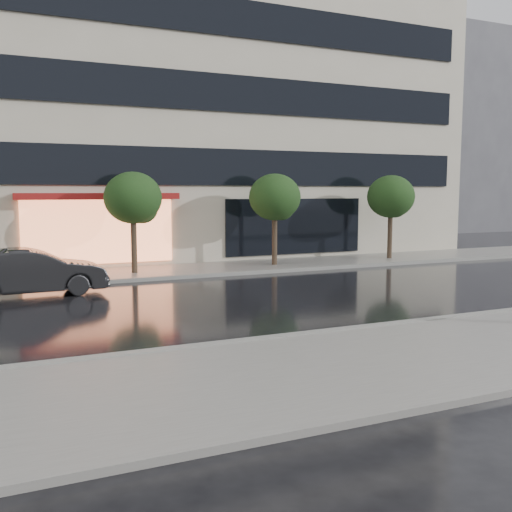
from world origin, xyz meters
TOP-DOWN VIEW (x-y plane):
  - ground at (0.00, 0.00)m, footprint 120.00×120.00m
  - sidewalk_near at (0.00, -3.25)m, footprint 60.00×4.50m
  - sidewalk_far at (0.00, 10.25)m, footprint 60.00×3.50m
  - curb_near at (0.00, -1.00)m, footprint 60.00×0.25m
  - curb_far at (0.00, 8.50)m, footprint 60.00×0.25m
  - office_building at (-0.00, 17.97)m, footprint 30.00×12.76m
  - bg_building_right at (26.00, 28.00)m, footprint 12.00×12.00m
  - tree_mid_west at (-2.94, 10.03)m, footprint 2.20×2.20m
  - tree_mid_east at (3.06, 10.03)m, footprint 2.20×2.20m
  - tree_far_east at (9.06, 10.03)m, footprint 2.20×2.20m
  - parked_car at (-6.80, 7.05)m, footprint 4.53×1.74m

SIDE VIEW (x-z plane):
  - ground at x=0.00m, z-range 0.00..0.00m
  - sidewalk_near at x=0.00m, z-range 0.00..0.12m
  - sidewalk_far at x=0.00m, z-range 0.00..0.12m
  - curb_near at x=0.00m, z-range 0.00..0.14m
  - curb_far at x=0.00m, z-range 0.00..0.14m
  - parked_car at x=-6.80m, z-range 0.00..1.47m
  - tree_mid_west at x=-2.94m, z-range 0.93..4.92m
  - tree_mid_east at x=3.06m, z-range 0.93..4.92m
  - tree_far_east at x=9.06m, z-range 0.93..4.92m
  - bg_building_right at x=26.00m, z-range 0.00..16.00m
  - office_building at x=0.00m, z-range 0.00..18.00m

